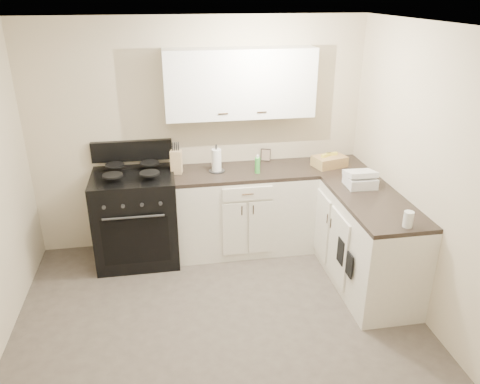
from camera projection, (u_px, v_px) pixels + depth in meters
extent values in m
plane|color=#473F38|center=(223.00, 339.00, 3.97)|extent=(3.60, 3.60, 0.00)
plane|color=white|center=(218.00, 28.00, 2.97)|extent=(3.60, 3.60, 0.00)
plane|color=beige|center=(199.00, 137.00, 5.10)|extent=(3.60, 0.00, 3.60)
plane|color=beige|center=(443.00, 190.00, 3.75)|extent=(0.00, 3.60, 3.60)
cube|color=silver|center=(242.00, 211.00, 5.21)|extent=(1.55, 0.60, 0.90)
cube|color=silver|center=(356.00, 231.00, 4.79)|extent=(0.60, 1.90, 0.90)
cube|color=black|center=(242.00, 172.00, 5.02)|extent=(1.55, 0.60, 0.04)
cube|color=black|center=(361.00, 189.00, 4.60)|extent=(0.60, 1.90, 0.04)
cube|color=white|center=(240.00, 83.00, 4.79)|extent=(1.55, 0.30, 0.70)
cube|color=black|center=(137.00, 220.00, 5.01)|extent=(0.85, 0.73, 1.03)
cube|color=tan|center=(176.00, 162.00, 4.90)|extent=(0.13, 0.12, 0.25)
cylinder|color=white|center=(217.00, 160.00, 4.94)|extent=(0.12, 0.12, 0.25)
cylinder|color=green|center=(257.00, 165.00, 4.92)|extent=(0.06, 0.06, 0.17)
cube|color=black|center=(266.00, 155.00, 5.27)|extent=(0.12, 0.07, 0.14)
cube|color=tan|center=(329.00, 161.00, 5.11)|extent=(0.39, 0.31, 0.11)
cube|color=silver|center=(360.00, 181.00, 4.60)|extent=(0.28, 0.26, 0.10)
cylinder|color=silver|center=(408.00, 219.00, 3.81)|extent=(0.10, 0.10, 0.14)
cube|color=black|center=(350.00, 265.00, 4.18)|extent=(0.02, 0.13, 0.22)
cube|color=black|center=(341.00, 251.00, 4.37)|extent=(0.02, 0.14, 0.25)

